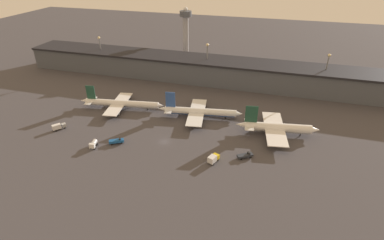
{
  "coord_description": "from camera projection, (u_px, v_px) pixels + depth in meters",
  "views": [
    {
      "loc": [
        43.58,
        -104.82,
        75.54
      ],
      "look_at": [
        9.48,
        12.54,
        6.0
      ],
      "focal_mm": 28.0,
      "sensor_mm": 36.0,
      "label": 1
    }
  ],
  "objects": [
    {
      "name": "ground",
      "position": [
        164.0,
        142.0,
        135.41
      ],
      "size": [
        600.0,
        600.0,
        0.0
      ],
      "primitive_type": "plane",
      "color": "#423F44"
    },
    {
      "name": "terminal_building",
      "position": [
        205.0,
        70.0,
        195.4
      ],
      "size": [
        249.11,
        23.18,
        14.96
      ],
      "color": "#4C515B",
      "rests_on": "ground"
    },
    {
      "name": "airplane_0",
      "position": [
        121.0,
        103.0,
        162.43
      ],
      "size": [
        46.93,
        28.73,
        12.56
      ],
      "rotation": [
        0.0,
        0.0,
        0.16
      ],
      "color": "white",
      "rests_on": "ground"
    },
    {
      "name": "airplane_1",
      "position": [
        199.0,
        112.0,
        153.85
      ],
      "size": [
        43.87,
        30.41,
        13.28
      ],
      "rotation": [
        0.0,
        0.0,
        0.16
      ],
      "color": "white",
      "rests_on": "ground"
    },
    {
      "name": "airplane_2",
      "position": [
        277.0,
        128.0,
        139.03
      ],
      "size": [
        38.54,
        31.83,
        14.14
      ],
      "rotation": [
        0.0,
        0.0,
        0.16
      ],
      "color": "white",
      "rests_on": "ground"
    },
    {
      "name": "service_vehicle_0",
      "position": [
        213.0,
        159.0,
        121.48
      ],
      "size": [
        4.33,
        5.97,
        3.31
      ],
      "rotation": [
        0.0,
        0.0,
        1.21
      ],
      "color": "gold",
      "rests_on": "ground"
    },
    {
      "name": "service_vehicle_1",
      "position": [
        93.0,
        144.0,
        131.0
      ],
      "size": [
        3.18,
        4.94,
        2.83
      ],
      "rotation": [
        0.0,
        0.0,
        -1.37
      ],
      "color": "white",
      "rests_on": "ground"
    },
    {
      "name": "service_vehicle_2",
      "position": [
        245.0,
        155.0,
        124.45
      ],
      "size": [
        6.78,
        5.43,
        2.47
      ],
      "rotation": [
        0.0,
        0.0,
        0.58
      ],
      "color": "#282D38",
      "rests_on": "ground"
    },
    {
      "name": "service_vehicle_3",
      "position": [
        59.0,
        126.0,
        143.88
      ],
      "size": [
        5.44,
        6.24,
        2.96
      ],
      "rotation": [
        0.0,
        0.0,
        0.92
      ],
      "color": "#9EA3A8",
      "rests_on": "ground"
    },
    {
      "name": "service_vehicle_4",
      "position": [
        117.0,
        141.0,
        133.65
      ],
      "size": [
        6.68,
        4.99,
        2.69
      ],
      "rotation": [
        0.0,
        0.0,
        0.51
      ],
      "color": "#195199",
      "rests_on": "ground"
    },
    {
      "name": "lamp_post_0",
      "position": [
        101.0,
        49.0,
        210.01
      ],
      "size": [
        1.8,
        1.8,
        23.83
      ],
      "color": "slate",
      "rests_on": "ground"
    },
    {
      "name": "lamp_post_1",
      "position": [
        207.0,
        57.0,
        191.06
      ],
      "size": [
        1.8,
        1.8,
        24.85
      ],
      "color": "slate",
      "rests_on": "ground"
    },
    {
      "name": "lamp_post_2",
      "position": [
        326.0,
        69.0,
        173.89
      ],
      "size": [
        1.8,
        1.8,
        24.39
      ],
      "color": "slate",
      "rests_on": "ground"
    },
    {
      "name": "control_tower",
      "position": [
        186.0,
        29.0,
        229.71
      ],
      "size": [
        9.0,
        9.0,
        38.89
      ],
      "color": "#99999E",
      "rests_on": "ground"
    }
  ]
}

